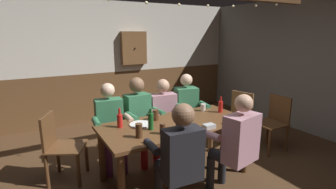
# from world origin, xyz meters

# --- Properties ---
(ground_plane) EXTENTS (7.13, 7.13, 0.00)m
(ground_plane) POSITION_xyz_m (0.00, 0.00, 0.00)
(ground_plane) COLOR #4C331E
(back_wall_upper) EXTENTS (5.94, 0.12, 1.46)m
(back_wall_upper) POSITION_xyz_m (0.00, 2.85, 1.76)
(back_wall_upper) COLOR silver
(back_wall_wainscot) EXTENTS (5.94, 0.12, 1.03)m
(back_wall_wainscot) POSITION_xyz_m (0.00, 2.85, 0.52)
(back_wall_wainscot) COLOR brown
(back_wall_wainscot) RESTS_ON ground_plane
(side_wall_concrete) EXTENTS (0.12, 5.58, 2.49)m
(side_wall_concrete) POSITION_xyz_m (3.03, 0.00, 1.25)
(side_wall_concrete) COLOR gray
(side_wall_concrete) RESTS_ON ground_plane
(dining_table) EXTENTS (1.90, 0.90, 0.74)m
(dining_table) POSITION_xyz_m (0.00, 0.06, 0.64)
(dining_table) COLOR brown
(dining_table) RESTS_ON ground_plane
(person_0) EXTENTS (0.53, 0.52, 1.19)m
(person_0) POSITION_xyz_m (-0.65, 0.73, 0.65)
(person_0) COLOR #33724C
(person_0) RESTS_ON ground_plane
(person_1) EXTENTS (0.53, 0.53, 1.24)m
(person_1) POSITION_xyz_m (-0.21, 0.73, 0.68)
(person_1) COLOR #33724C
(person_1) RESTS_ON ground_plane
(person_2) EXTENTS (0.57, 0.54, 1.17)m
(person_2) POSITION_xyz_m (0.20, 0.72, 0.65)
(person_2) COLOR #B78493
(person_2) RESTS_ON ground_plane
(person_3) EXTENTS (0.53, 0.59, 1.22)m
(person_3) POSITION_xyz_m (0.63, 0.73, 0.67)
(person_3) COLOR #33724C
(person_3) RESTS_ON ground_plane
(person_4) EXTENTS (0.53, 0.52, 1.23)m
(person_4) POSITION_xyz_m (-0.37, -0.62, 0.68)
(person_4) COLOR black
(person_4) RESTS_ON ground_plane
(person_5) EXTENTS (0.59, 0.59, 1.23)m
(person_5) POSITION_xyz_m (0.37, -0.63, 0.68)
(person_5) COLOR #B78493
(person_5) RESTS_ON ground_plane
(chair_empty_near_right) EXTENTS (0.45, 0.45, 0.88)m
(chair_empty_near_right) POSITION_xyz_m (1.79, -0.00, 0.48)
(chair_empty_near_right) COLOR brown
(chair_empty_near_right) RESTS_ON ground_plane
(chair_empty_near_left) EXTENTS (0.59, 0.59, 0.88)m
(chair_empty_near_left) POSITION_xyz_m (-1.32, 0.71, 0.48)
(chair_empty_near_left) COLOR brown
(chair_empty_near_left) RESTS_ON ground_plane
(chair_empty_far_end) EXTENTS (0.54, 0.54, 0.88)m
(chair_empty_far_end) POSITION_xyz_m (1.46, 0.46, 0.48)
(chair_empty_far_end) COLOR brown
(chair_empty_far_end) RESTS_ON ground_plane
(condiment_caddy) EXTENTS (0.14, 0.10, 0.05)m
(condiment_caddy) POSITION_xyz_m (0.25, -0.29, 0.77)
(condiment_caddy) COLOR #B2B7BC
(condiment_caddy) RESTS_ON dining_table
(plate_0) EXTENTS (0.28, 0.28, 0.01)m
(plate_0) POSITION_xyz_m (-0.42, 0.22, 0.75)
(plate_0) COLOR white
(plate_0) RESTS_ON dining_table
(bottle_0) EXTENTS (0.06, 0.06, 0.26)m
(bottle_0) POSITION_xyz_m (-0.37, 0.01, 0.85)
(bottle_0) COLOR #195923
(bottle_0) RESTS_ON dining_table
(bottle_1) EXTENTS (0.06, 0.06, 0.23)m
(bottle_1) POSITION_xyz_m (0.79, 0.14, 0.83)
(bottle_1) COLOR red
(bottle_1) RESTS_ON dining_table
(bottle_2) EXTENTS (0.07, 0.07, 0.24)m
(bottle_2) POSITION_xyz_m (-0.67, 0.26, 0.83)
(bottle_2) COLOR red
(bottle_2) RESTS_ON dining_table
(pint_glass_0) EXTENTS (0.08, 0.08, 0.16)m
(pint_glass_0) POSITION_xyz_m (-0.59, -0.14, 0.82)
(pint_glass_0) COLOR #4C2D19
(pint_glass_0) RESTS_ON dining_table
(pint_glass_1) EXTENTS (0.08, 0.08, 0.14)m
(pint_glass_1) POSITION_xyz_m (-0.17, 0.29, 0.81)
(pint_glass_1) COLOR #4C2D19
(pint_glass_1) RESTS_ON dining_table
(pint_glass_2) EXTENTS (0.08, 0.08, 0.10)m
(pint_glass_2) POSITION_xyz_m (0.62, 0.31, 0.79)
(pint_glass_2) COLOR white
(pint_glass_2) RESTS_ON dining_table
(pint_glass_3) EXTENTS (0.07, 0.07, 0.12)m
(pint_glass_3) POSITION_xyz_m (-0.32, -0.17, 0.80)
(pint_glass_3) COLOR #4C2D19
(pint_glass_3) RESTS_ON dining_table
(pint_glass_4) EXTENTS (0.07, 0.07, 0.12)m
(pint_glass_4) POSITION_xyz_m (-0.11, -0.17, 0.80)
(pint_glass_4) COLOR #4C2D19
(pint_glass_4) RESTS_ON dining_table
(wall_dart_cabinet) EXTENTS (0.56, 0.15, 0.70)m
(wall_dart_cabinet) POSITION_xyz_m (0.54, 2.72, 1.53)
(wall_dart_cabinet) COLOR brown
(string_lights) EXTENTS (4.19, 0.04, 0.12)m
(string_lights) POSITION_xyz_m (0.00, 0.38, 2.24)
(string_lights) COLOR #F9EAB2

